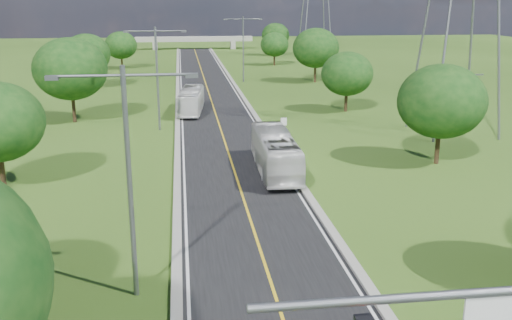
# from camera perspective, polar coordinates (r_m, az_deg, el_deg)

# --- Properties ---
(ground) EXTENTS (260.00, 260.00, 0.00)m
(ground) POSITION_cam_1_polar(r_m,az_deg,el_deg) (72.13, -4.45, 5.76)
(ground) COLOR #2C4714
(ground) RESTS_ON ground
(road) EXTENTS (8.00, 150.00, 0.06)m
(road) POSITION_cam_1_polar(r_m,az_deg,el_deg) (78.04, -4.70, 6.54)
(road) COLOR black
(road) RESTS_ON ground
(curb_left) EXTENTS (0.50, 150.00, 0.22)m
(curb_left) POSITION_cam_1_polar(r_m,az_deg,el_deg) (77.94, -7.84, 6.49)
(curb_left) COLOR gray
(curb_left) RESTS_ON ground
(curb_right) EXTENTS (0.50, 150.00, 0.22)m
(curb_right) POSITION_cam_1_polar(r_m,az_deg,el_deg) (78.34, -1.57, 6.68)
(curb_right) COLOR gray
(curb_right) RESTS_ON ground
(speed_limit_sign) EXTENTS (0.55, 0.09, 2.40)m
(speed_limit_sign) POSITION_cam_1_polar(r_m,az_deg,el_deg) (50.92, 2.78, 3.41)
(speed_limit_sign) COLOR slate
(speed_limit_sign) RESTS_ON ground
(overpass) EXTENTS (30.00, 3.00, 3.20)m
(overpass) POSITION_cam_1_polar(r_m,az_deg,el_deg) (151.33, -6.21, 11.87)
(overpass) COLOR gray
(overpass) RESTS_ON ground
(streetlight_near_left) EXTENTS (5.90, 0.25, 10.00)m
(streetlight_near_left) POSITION_cam_1_polar(r_m,az_deg,el_deg) (23.97, -12.64, -0.45)
(streetlight_near_left) COLOR slate
(streetlight_near_left) RESTS_ON ground
(streetlight_mid_left) EXTENTS (5.90, 0.25, 10.00)m
(streetlight_mid_left) POSITION_cam_1_polar(r_m,az_deg,el_deg) (56.37, -9.88, 8.88)
(streetlight_mid_left) COLOR slate
(streetlight_mid_left) RESTS_ON ground
(streetlight_far_right) EXTENTS (5.90, 0.25, 10.00)m
(streetlight_far_right) POSITION_cam_1_polar(r_m,az_deg,el_deg) (89.72, -1.28, 11.59)
(streetlight_far_right) COLOR slate
(streetlight_far_right) RESTS_ON ground
(tree_lc) EXTENTS (7.56, 7.56, 8.79)m
(tree_lc) POSITION_cam_1_polar(r_m,az_deg,el_deg) (62.36, -18.08, 8.65)
(tree_lc) COLOR black
(tree_lc) RESTS_ON ground
(tree_ld) EXTENTS (6.72, 6.72, 7.82)m
(tree_ld) POSITION_cam_1_polar(r_m,az_deg,el_deg) (86.31, -16.58, 10.13)
(tree_ld) COLOR black
(tree_ld) RESTS_ON ground
(tree_le) EXTENTS (5.88, 5.88, 6.84)m
(tree_le) POSITION_cam_1_polar(r_m,az_deg,el_deg) (109.78, -13.37, 11.10)
(tree_le) COLOR black
(tree_le) RESTS_ON ground
(tree_rb) EXTENTS (6.72, 6.72, 7.82)m
(tree_rb) POSITION_cam_1_polar(r_m,az_deg,el_deg) (46.07, 18.06, 5.60)
(tree_rb) COLOR black
(tree_rb) RESTS_ON ground
(tree_rc) EXTENTS (5.88, 5.88, 6.84)m
(tree_rc) POSITION_cam_1_polar(r_m,az_deg,el_deg) (66.18, 9.10, 8.51)
(tree_rc) COLOR black
(tree_rc) RESTS_ON ground
(tree_rd) EXTENTS (7.14, 7.14, 8.30)m
(tree_rd) POSITION_cam_1_polar(r_m,az_deg,el_deg) (89.68, 6.00, 11.07)
(tree_rd) COLOR black
(tree_rd) RESTS_ON ground
(tree_re) EXTENTS (5.46, 5.46, 6.35)m
(tree_re) POSITION_cam_1_polar(r_m,az_deg,el_deg) (112.75, 1.86, 11.46)
(tree_re) COLOR black
(tree_re) RESTS_ON ground
(tree_rf) EXTENTS (6.30, 6.30, 7.33)m
(tree_rf) POSITION_cam_1_polar(r_m,az_deg,el_deg) (132.97, 1.96, 12.39)
(tree_rf) COLOR black
(tree_rf) RESTS_ON ground
(bus_outbound) EXTENTS (2.79, 10.84, 3.00)m
(bus_outbound) POSITION_cam_1_polar(r_m,az_deg,el_deg) (42.21, 1.95, 0.77)
(bus_outbound) COLOR silver
(bus_outbound) RESTS_ON road
(bus_inbound) EXTENTS (3.35, 10.09, 2.76)m
(bus_inbound) POSITION_cam_1_polar(r_m,az_deg,el_deg) (65.40, -6.51, 5.95)
(bus_inbound) COLOR white
(bus_inbound) RESTS_ON road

